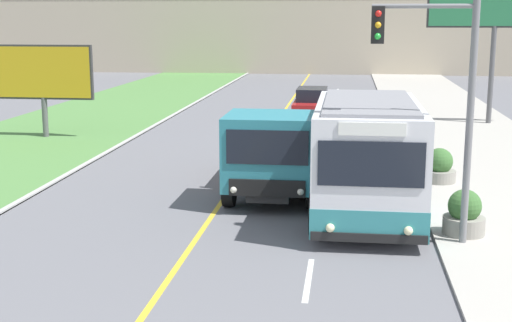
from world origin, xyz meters
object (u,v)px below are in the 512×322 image
at_px(city_bus, 367,159).
at_px(billboard_large, 496,9).
at_px(planter_round_second, 439,167).
at_px(planter_round_third, 421,137).
at_px(traffic_light_mast, 441,84).
at_px(car_distant, 312,103).
at_px(dump_truck, 275,154).
at_px(planter_round_near, 464,215).
at_px(billboard_small, 42,74).

relative_size(city_bus, billboard_large, 0.89).
xyz_separation_m(planter_round_second, planter_round_third, (-0.05, 5.45, 0.02)).
bearing_deg(traffic_light_mast, city_bus, 125.27).
bearing_deg(planter_round_second, car_distant, 107.35).
relative_size(planter_round_second, planter_round_third, 0.97).
bearing_deg(planter_round_third, planter_round_second, -89.51).
bearing_deg(traffic_light_mast, dump_truck, 136.08).
bearing_deg(planter_round_second, dump_truck, -155.41).
bearing_deg(city_bus, planter_round_second, 59.73).
distance_m(planter_round_second, planter_round_third, 5.45).
distance_m(dump_truck, billboard_large, 18.06).
height_order(city_bus, planter_round_near, city_bus).
bearing_deg(traffic_light_mast, planter_round_second, 82.04).
height_order(car_distant, planter_round_near, car_distant).
xyz_separation_m(city_bus, traffic_light_mast, (1.48, -2.09, 2.11)).
distance_m(traffic_light_mast, planter_round_second, 6.89).
xyz_separation_m(car_distant, planter_round_second, (4.69, -15.03, -0.15)).
height_order(dump_truck, car_distant, dump_truck).
distance_m(billboard_large, billboard_small, 20.71).
height_order(city_bus, dump_truck, city_bus).
xyz_separation_m(dump_truck, planter_round_second, (4.86, 2.22, -0.73)).
xyz_separation_m(car_distant, planter_round_near, (4.61, -20.48, -0.14)).
distance_m(billboard_small, planter_round_second, 17.23).
xyz_separation_m(billboard_small, planter_round_near, (15.60, -12.25, -2.16)).
height_order(billboard_small, planter_round_second, billboard_small).
height_order(planter_round_second, planter_round_third, planter_round_third).
xyz_separation_m(dump_truck, traffic_light_mast, (4.01, -3.86, 2.38)).
bearing_deg(billboard_large, planter_round_second, -106.63).
xyz_separation_m(dump_truck, billboard_small, (-10.82, 9.02, 1.44)).
height_order(dump_truck, billboard_small, billboard_small).
bearing_deg(car_distant, traffic_light_mast, -79.68).
xyz_separation_m(traffic_light_mast, planter_round_third, (0.80, 11.53, -3.09)).
relative_size(dump_truck, billboard_large, 0.98).
relative_size(city_bus, traffic_light_mast, 1.07).
distance_m(car_distant, traffic_light_mast, 21.66).
xyz_separation_m(city_bus, planter_round_near, (2.25, -1.46, -0.99)).
height_order(planter_round_near, planter_round_third, planter_round_third).
height_order(city_bus, planter_round_second, city_bus).
bearing_deg(billboard_small, planter_round_third, -4.94).
xyz_separation_m(billboard_large, planter_round_second, (-3.89, -13.01, -4.91)).
height_order(billboard_small, planter_round_near, billboard_small).
xyz_separation_m(traffic_light_mast, billboard_large, (4.74, 19.10, 1.80)).
distance_m(dump_truck, traffic_light_mast, 6.05).
height_order(billboard_large, billboard_small, billboard_large).
height_order(dump_truck, traffic_light_mast, traffic_light_mast).
bearing_deg(planter_round_second, planter_round_near, -90.88).
bearing_deg(planter_round_near, car_distant, 102.69).
relative_size(traffic_light_mast, billboard_large, 0.83).
bearing_deg(city_bus, billboard_small, 141.05).
relative_size(dump_truck, car_distant, 1.57).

